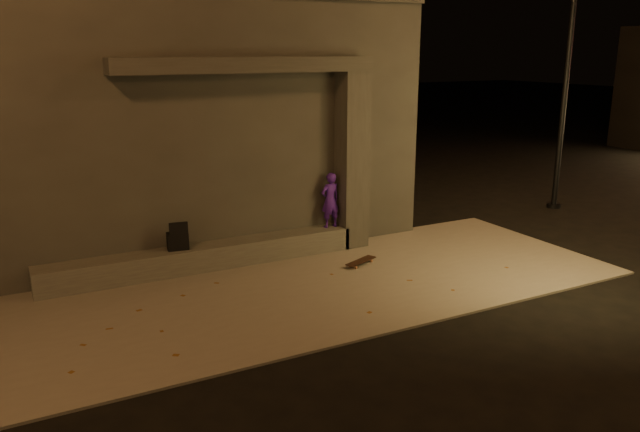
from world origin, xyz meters
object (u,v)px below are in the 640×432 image
column (352,161)px  backpack (178,240)px  skateboarder (330,200)px  skateboard (361,261)px

column → backpack: 3.87m
skateboarder → column: bearing=176.0°
skateboarder → backpack: 3.22m
backpack → skateboard: bearing=-12.0°
backpack → skateboard: size_ratio=0.70×
column → skateboard: 2.17m
backpack → skateboarder: bearing=8.7°
column → backpack: bearing=180.0°
skateboard → skateboarder: bearing=68.0°
column → skateboard: bearing=-111.8°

